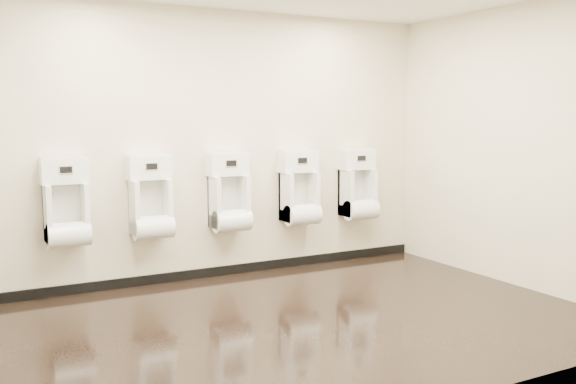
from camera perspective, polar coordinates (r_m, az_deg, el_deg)
name	(u,v)px	position (r m, az deg, el deg)	size (l,w,h in m)	color
ground	(299,321)	(5.47, 0.98, -11.41)	(5.00, 3.50, 0.00)	black
back_wall	(217,145)	(6.78, -6.30, 4.16)	(5.00, 0.02, 2.80)	beige
front_wall	(450,171)	(3.79, 14.16, 1.84)	(5.00, 0.02, 2.80)	beige
right_wall	(518,147)	(6.79, 19.74, 3.80)	(0.02, 3.50, 2.80)	beige
skirting_back	(219,271)	(6.97, -6.11, -7.00)	(5.00, 0.02, 0.10)	black
urinal_0	(66,209)	(6.27, -19.09, -1.43)	(0.43, 0.33, 0.81)	white
urinal_1	(151,203)	(6.45, -12.09, -0.98)	(0.43, 0.33, 0.81)	white
urinal_2	(229,198)	(6.73, -5.23, -0.53)	(0.43, 0.33, 0.81)	white
urinal_3	(300,193)	(7.10, 1.05, -0.11)	(0.43, 0.33, 0.81)	white
urinal_4	(358,189)	(7.51, 6.26, 0.24)	(0.43, 0.33, 0.81)	white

